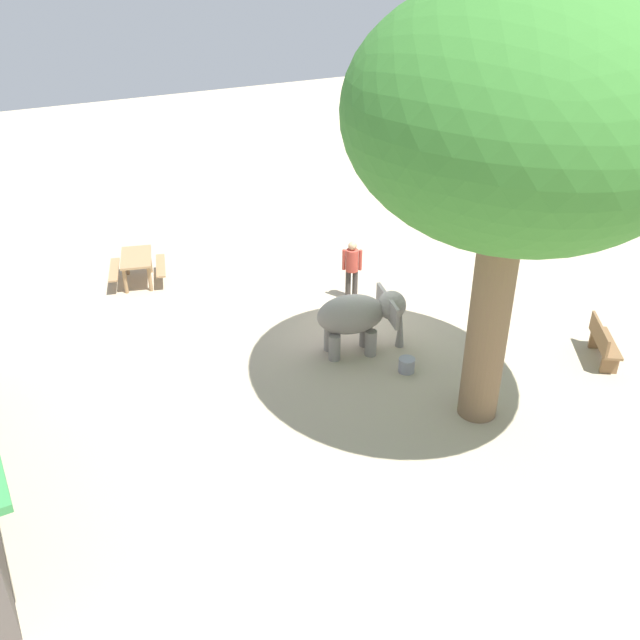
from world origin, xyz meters
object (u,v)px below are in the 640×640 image
object	(u,v)px
feed_bucket	(407,365)
shade_tree_main	(517,119)
person_handler	(352,266)
wooden_bench	(603,342)
elephant	(360,316)
picnic_table_near	(137,263)

from	to	relation	value
feed_bucket	shade_tree_main	bearing A→B (deg)	-169.71
shade_tree_main	feed_bucket	bearing A→B (deg)	10.29
person_handler	wooden_bench	world-z (taller)	person_handler
elephant	feed_bucket	bearing A→B (deg)	-53.75
elephant	feed_bucket	distance (m)	1.52
elephant	shade_tree_main	world-z (taller)	shade_tree_main
elephant	picnic_table_near	world-z (taller)	elephant
elephant	wooden_bench	world-z (taller)	elephant
picnic_table_near	shade_tree_main	bearing A→B (deg)	-138.50
shade_tree_main	wooden_bench	bearing A→B (deg)	-88.12
person_handler	wooden_bench	bearing A→B (deg)	64.34
elephant	shade_tree_main	xyz separation A→B (m)	(-3.13, -0.79, 4.86)
shade_tree_main	picnic_table_near	xyz separation A→B (m)	(9.19, 4.12, -5.20)
shade_tree_main	feed_bucket	distance (m)	5.95
elephant	shade_tree_main	size ratio (longest dim) A/B	0.26
wooden_bench	person_handler	bearing A→B (deg)	-112.51
picnic_table_near	wooden_bench	bearing A→B (deg)	-121.87
person_handler	shade_tree_main	distance (m)	7.29
person_handler	elephant	bearing A→B (deg)	4.59
elephant	wooden_bench	distance (m)	5.43
person_handler	shade_tree_main	bearing A→B (deg)	28.13
elephant	picnic_table_near	distance (m)	6.92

